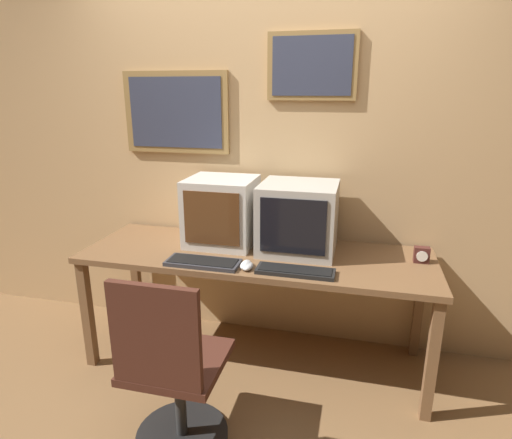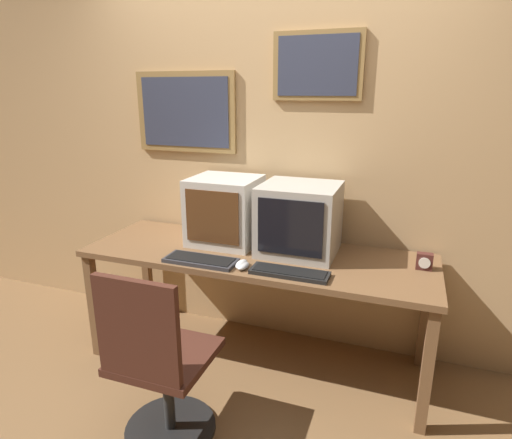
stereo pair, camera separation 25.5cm
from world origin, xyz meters
The scene contains 10 objects.
wall_back centered at (-0.01, 1.14, 1.31)m, with size 8.00×0.08×2.60m.
desk centered at (0.00, 0.74, 0.68)m, with size 2.12×0.70×0.75m.
monitor_left centered at (-0.26, 0.86, 0.96)m, with size 0.42×0.40×0.43m.
monitor_right centered at (0.24, 0.85, 0.96)m, with size 0.46×0.44×0.42m.
keyboard_main centered at (-0.25, 0.49, 0.76)m, with size 0.42×0.16×0.03m.
keyboard_side centered at (0.28, 0.50, 0.76)m, with size 0.43×0.14×0.03m.
mouse_near_keyboard centered at (0.01, 0.49, 0.76)m, with size 0.06×0.11×0.03m.
mouse_far_corner centered at (0.00, 0.50, 0.77)m, with size 0.06×0.12×0.04m.
desk_clock centered at (0.96, 0.82, 0.79)m, with size 0.09×0.05×0.09m.
office_chair centered at (-0.21, -0.06, 0.41)m, with size 0.47×0.47×0.94m.
Camera 1 is at (0.59, -1.63, 1.70)m, focal length 30.00 mm.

